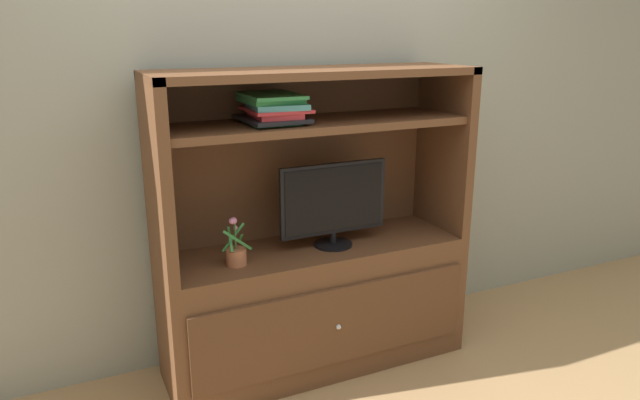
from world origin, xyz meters
TOP-DOWN VIEW (x-y plane):
  - painted_rear_wall at (0.00, 0.75)m, footprint 6.00×0.10m
  - media_console at (0.00, 0.41)m, footprint 1.53×0.50m
  - tv_monitor at (0.08, 0.37)m, footprint 0.56×0.19m
  - potted_plant at (-0.43, 0.33)m, footprint 0.14×0.09m
  - magazine_stack at (-0.21, 0.40)m, footprint 0.29×0.34m

SIDE VIEW (x-z plane):
  - media_console at x=0.00m, z-range -0.26..1.25m
  - potted_plant at x=-0.43m, z-range 0.58..0.82m
  - tv_monitor at x=0.08m, z-range 0.66..1.08m
  - magazine_stack at x=-0.21m, z-range 1.27..1.40m
  - painted_rear_wall at x=0.00m, z-range 0.00..2.80m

